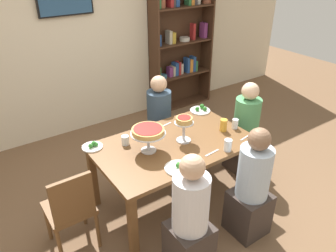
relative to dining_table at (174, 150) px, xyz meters
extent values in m
plane|color=brown|center=(0.00, 0.00, -0.65)|extent=(12.00, 12.00, 0.00)
cube|color=beige|center=(0.00, 2.20, 0.75)|extent=(8.00, 0.12, 2.80)
cube|color=brown|center=(0.00, 0.00, 0.07)|extent=(1.58, 0.97, 0.04)
cube|color=brown|center=(-0.73, -0.42, -0.30)|extent=(0.07, 0.07, 0.70)
cube|color=brown|center=(0.73, -0.42, -0.30)|extent=(0.07, 0.07, 0.70)
cube|color=brown|center=(-0.73, 0.42, -0.30)|extent=(0.07, 0.07, 0.70)
cube|color=brown|center=(0.73, 0.42, -0.30)|extent=(0.07, 0.07, 0.70)
cube|color=#422819|center=(1.03, 1.98, 0.45)|extent=(0.03, 0.30, 2.20)
cube|color=#422819|center=(2.10, 1.98, 0.45)|extent=(0.03, 0.30, 2.20)
cube|color=#422819|center=(1.57, 2.12, 0.45)|extent=(1.10, 0.02, 2.20)
cube|color=#422819|center=(1.57, 1.98, -0.64)|extent=(1.04, 0.28, 0.02)
cube|color=#422819|center=(1.57, 1.98, -0.09)|extent=(1.04, 0.28, 0.02)
cube|color=#422819|center=(1.57, 1.98, 0.46)|extent=(1.04, 0.28, 0.02)
cube|color=#422819|center=(1.57, 1.98, 1.01)|extent=(1.04, 0.28, 0.02)
cube|color=#2D6B38|center=(1.10, 1.98, 0.02)|extent=(0.06, 0.11, 0.20)
cylinder|color=#3D7084|center=(1.20, 1.98, -0.05)|extent=(0.13, 0.13, 0.06)
cube|color=#7A3370|center=(1.33, 1.98, 0.00)|extent=(0.07, 0.10, 0.16)
cube|color=#B2A88E|center=(1.39, 1.98, 0.01)|extent=(0.04, 0.13, 0.17)
cube|color=navy|center=(1.44, 1.98, 0.03)|extent=(0.06, 0.13, 0.22)
cube|color=maroon|center=(1.50, 1.98, 0.03)|extent=(0.04, 0.13, 0.22)
cylinder|color=beige|center=(1.57, 1.98, 0.01)|extent=(0.08, 0.08, 0.17)
cube|color=navy|center=(1.68, 1.98, 0.05)|extent=(0.05, 0.13, 0.26)
cube|color=orange|center=(1.75, 1.98, 0.03)|extent=(0.06, 0.13, 0.22)
cube|color=navy|center=(1.81, 1.98, 0.05)|extent=(0.05, 0.13, 0.26)
cube|color=#2D6B38|center=(1.86, 1.98, 0.01)|extent=(0.04, 0.13, 0.18)
cube|color=navy|center=(1.10, 1.98, 0.56)|extent=(0.06, 0.13, 0.17)
cube|color=#B2A88E|center=(1.31, 1.98, 0.57)|extent=(0.06, 0.13, 0.20)
cube|color=#B7932D|center=(1.38, 1.98, 0.56)|extent=(0.06, 0.13, 0.17)
cylinder|color=beige|center=(1.63, 1.98, 0.50)|extent=(0.17, 0.17, 0.06)
cube|color=maroon|center=(1.79, 1.98, 0.60)|extent=(0.05, 0.10, 0.26)
cube|color=#7A3370|center=(2.02, 1.98, 0.59)|extent=(0.07, 0.13, 0.25)
cube|color=#2D6B38|center=(1.10, 1.98, 1.10)|extent=(0.07, 0.13, 0.16)
cylinder|color=brown|center=(1.19, 1.98, 1.12)|extent=(0.10, 0.10, 0.19)
cube|color=maroon|center=(1.33, 1.98, 1.11)|extent=(0.06, 0.13, 0.17)
cube|color=#3D3838|center=(1.39, 1.98, 1.11)|extent=(0.04, 0.11, 0.18)
cylinder|color=brown|center=(2.07, 1.98, 1.05)|extent=(0.16, 0.16, 0.06)
cube|color=#382D28|center=(0.33, 0.78, -0.43)|extent=(0.34, 0.34, 0.45)
cylinder|color=#33475B|center=(0.33, 0.78, 0.05)|extent=(0.30, 0.30, 0.50)
sphere|color=tan|center=(0.33, 0.78, 0.40)|extent=(0.20, 0.20, 0.20)
cube|color=#382D28|center=(0.34, -0.77, -0.43)|extent=(0.34, 0.34, 0.45)
cylinder|color=silver|center=(0.34, -0.77, 0.05)|extent=(0.30, 0.30, 0.50)
sphere|color=#846047|center=(0.34, -0.77, 0.40)|extent=(0.20, 0.20, 0.20)
cube|color=#382D28|center=(-0.37, -0.76, -0.43)|extent=(0.34, 0.34, 0.45)
cylinder|color=silver|center=(-0.37, -0.76, 0.05)|extent=(0.30, 0.30, 0.50)
sphere|color=tan|center=(-0.37, -0.76, 0.40)|extent=(0.20, 0.20, 0.20)
cube|color=#382D28|center=(1.06, 0.01, -0.43)|extent=(0.34, 0.34, 0.45)
cylinder|color=#4C935B|center=(1.06, 0.01, 0.05)|extent=(0.30, 0.30, 0.50)
sphere|color=beige|center=(1.06, 0.01, 0.40)|extent=(0.20, 0.20, 0.20)
cube|color=brown|center=(-1.12, 0.04, -0.22)|extent=(0.40, 0.40, 0.04)
cube|color=brown|center=(-1.12, -0.14, 0.01)|extent=(0.36, 0.04, 0.42)
cylinder|color=brown|center=(-1.29, 0.21, -0.45)|extent=(0.04, 0.04, 0.41)
cylinder|color=brown|center=(-0.94, 0.21, -0.45)|extent=(0.04, 0.04, 0.41)
cylinder|color=brown|center=(-1.29, -0.14, -0.45)|extent=(0.04, 0.04, 0.41)
cylinder|color=brown|center=(-0.94, -0.14, -0.45)|extent=(0.04, 0.04, 0.41)
cylinder|color=silver|center=(-0.28, 0.02, 0.09)|extent=(0.15, 0.15, 0.01)
cylinder|color=silver|center=(-0.28, 0.02, 0.19)|extent=(0.03, 0.03, 0.18)
cylinder|color=silver|center=(-0.28, 0.02, 0.28)|extent=(0.34, 0.34, 0.01)
cylinder|color=tan|center=(-0.28, 0.02, 0.31)|extent=(0.31, 0.31, 0.04)
cylinder|color=maroon|center=(-0.28, 0.02, 0.34)|extent=(0.27, 0.27, 0.00)
cylinder|color=silver|center=(0.11, -0.02, 0.09)|extent=(0.15, 0.15, 0.01)
cylinder|color=silver|center=(0.11, -0.02, 0.20)|extent=(0.03, 0.03, 0.19)
cylinder|color=silver|center=(0.11, -0.02, 0.30)|extent=(0.20, 0.20, 0.01)
cylinder|color=tan|center=(0.11, -0.02, 0.33)|extent=(0.17, 0.17, 0.05)
cylinder|color=maroon|center=(0.11, -0.02, 0.35)|extent=(0.13, 0.13, 0.00)
cylinder|color=white|center=(-0.22, -0.38, 0.09)|extent=(0.25, 0.25, 0.01)
sphere|color=#2D7028|center=(-0.16, -0.42, 0.13)|extent=(0.06, 0.06, 0.06)
sphere|color=#2D7028|center=(-0.22, -0.38, 0.13)|extent=(0.05, 0.05, 0.05)
sphere|color=#2D7028|center=(-0.20, -0.36, 0.12)|extent=(0.04, 0.04, 0.04)
cylinder|color=white|center=(0.69, 0.41, 0.09)|extent=(0.24, 0.24, 0.01)
sphere|color=#2D7028|center=(0.73, 0.43, 0.13)|extent=(0.06, 0.06, 0.06)
sphere|color=#2D7028|center=(0.64, 0.42, 0.13)|extent=(0.05, 0.05, 0.05)
sphere|color=#2D7028|center=(0.72, 0.37, 0.13)|extent=(0.05, 0.05, 0.05)
cylinder|color=white|center=(-0.71, 0.39, 0.09)|extent=(0.20, 0.20, 0.01)
sphere|color=#2D7028|center=(-0.69, 0.38, 0.13)|extent=(0.05, 0.05, 0.05)
sphere|color=#2D7028|center=(-0.73, 0.37, 0.13)|extent=(0.05, 0.05, 0.05)
sphere|color=#2D7028|center=(-0.67, 0.37, 0.12)|extent=(0.04, 0.04, 0.04)
cylinder|color=gold|center=(0.58, -0.10, 0.15)|extent=(0.08, 0.08, 0.13)
cylinder|color=white|center=(0.73, -0.13, 0.14)|extent=(0.07, 0.07, 0.11)
cylinder|color=white|center=(0.35, -0.41, 0.15)|extent=(0.08, 0.08, 0.12)
cylinder|color=white|center=(-0.41, 0.25, 0.14)|extent=(0.08, 0.08, 0.10)
cube|color=silver|center=(0.38, 0.33, 0.09)|extent=(0.18, 0.07, 0.00)
cube|color=silver|center=(0.20, -0.36, 0.09)|extent=(0.18, 0.03, 0.00)
cube|color=silver|center=(-0.08, 0.32, 0.09)|extent=(0.18, 0.03, 0.00)
cube|color=silver|center=(0.68, -0.34, 0.09)|extent=(0.18, 0.04, 0.00)
cube|color=silver|center=(0.14, 0.36, 0.09)|extent=(0.18, 0.05, 0.00)
camera|label=1|loc=(-1.64, -2.28, 1.83)|focal=34.99mm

